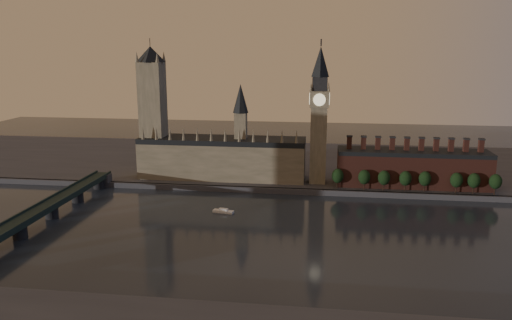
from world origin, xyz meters
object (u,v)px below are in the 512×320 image
(westminster_bridge, at_px, (34,217))
(river_boat, at_px, (223,211))
(big_ben, at_px, (319,114))
(victoria_tower, at_px, (153,107))

(westminster_bridge, xyz_separation_m, river_boat, (105.15, 44.32, -6.38))
(big_ben, relative_size, westminster_bridge, 0.54)
(big_ben, xyz_separation_m, river_boat, (-59.85, -68.38, -55.78))
(big_ben, bearing_deg, river_boat, -131.19)
(westminster_bridge, bearing_deg, big_ben, 34.33)
(big_ben, relative_size, river_boat, 7.52)
(victoria_tower, height_order, westminster_bridge, victoria_tower)
(river_boat, bearing_deg, big_ben, 59.58)
(victoria_tower, relative_size, river_boat, 7.59)
(big_ben, bearing_deg, victoria_tower, 177.80)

